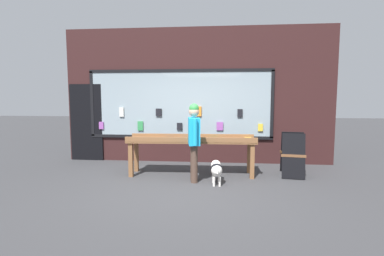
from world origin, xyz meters
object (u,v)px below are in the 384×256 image
(display_table_main, at_px, (192,143))
(person_browsing, at_px, (194,137))
(sandwich_board_sign, at_px, (293,154))
(small_dog, at_px, (216,169))

(display_table_main, height_order, person_browsing, person_browsing)
(person_browsing, bearing_deg, sandwich_board_sign, -81.63)
(small_dog, bearing_deg, sandwich_board_sign, -68.64)
(small_dog, bearing_deg, display_table_main, 35.97)
(small_dog, xyz_separation_m, sandwich_board_sign, (1.67, 0.82, 0.18))
(sandwich_board_sign, bearing_deg, display_table_main, -168.49)
(person_browsing, xyz_separation_m, sandwich_board_sign, (2.14, 0.70, -0.45))
(person_browsing, distance_m, sandwich_board_sign, 2.30)
(display_table_main, xyz_separation_m, sandwich_board_sign, (2.25, 0.16, -0.24))
(small_dog, relative_size, sandwich_board_sign, 0.64)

